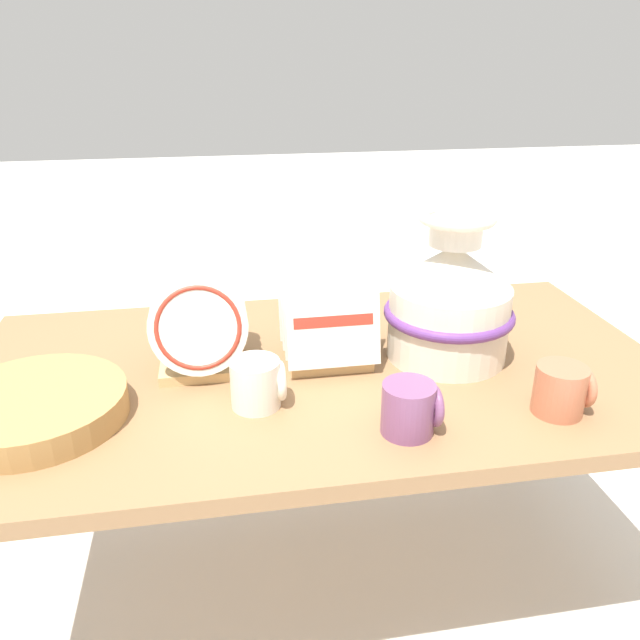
# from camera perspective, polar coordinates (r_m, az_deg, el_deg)

# --- Properties ---
(ground_plane) EXTENTS (14.00, 14.00, 0.00)m
(ground_plane) POSITION_cam_1_polar(r_m,az_deg,el_deg) (1.77, 0.00, -22.46)
(ground_plane) COLOR silver
(display_table) EXTENTS (1.54, 0.83, 0.63)m
(display_table) POSITION_cam_1_polar(r_m,az_deg,el_deg) (1.42, 0.00, -6.40)
(display_table) COLOR olive
(display_table) RESTS_ON ground_plane
(ceramic_vase) EXTENTS (0.29, 0.29, 0.33)m
(ceramic_vase) POSITION_cam_1_polar(r_m,az_deg,el_deg) (1.41, 11.75, 1.98)
(ceramic_vase) COLOR silver
(ceramic_vase) RESTS_ON display_table
(dish_rack_round_plates) EXTENTS (0.20, 0.20, 0.23)m
(dish_rack_round_plates) POSITION_cam_1_polar(r_m,az_deg,el_deg) (1.36, -10.95, -0.82)
(dish_rack_round_plates) COLOR tan
(dish_rack_round_plates) RESTS_ON display_table
(dish_rack_square_plates) EXTENTS (0.20, 0.20, 0.22)m
(dish_rack_square_plates) POSITION_cam_1_polar(r_m,az_deg,el_deg) (1.38, 0.64, -0.48)
(dish_rack_square_plates) COLOR tan
(dish_rack_square_plates) RESTS_ON display_table
(wicker_charger_stack) EXTENTS (0.34, 0.34, 0.05)m
(wicker_charger_stack) POSITION_cam_1_polar(r_m,az_deg,el_deg) (1.30, -24.65, -7.25)
(wicker_charger_stack) COLOR #AD7F47
(wicker_charger_stack) RESTS_ON display_table
(mug_cream_glaze) EXTENTS (0.11, 0.10, 0.10)m
(mug_cream_glaze) POSITION_cam_1_polar(r_m,az_deg,el_deg) (1.22, -5.67, -5.77)
(mug_cream_glaze) COLOR silver
(mug_cream_glaze) RESTS_ON display_table
(mug_terracotta_glaze) EXTENTS (0.11, 0.10, 0.10)m
(mug_terracotta_glaze) POSITION_cam_1_polar(r_m,az_deg,el_deg) (1.28, 21.27, -5.95)
(mug_terracotta_glaze) COLOR #B76647
(mug_terracotta_glaze) RESTS_ON display_table
(mug_plum_glaze) EXTENTS (0.11, 0.10, 0.10)m
(mug_plum_glaze) POSITION_cam_1_polar(r_m,az_deg,el_deg) (1.15, 8.30, -7.99)
(mug_plum_glaze) COLOR #7A4770
(mug_plum_glaze) RESTS_ON display_table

